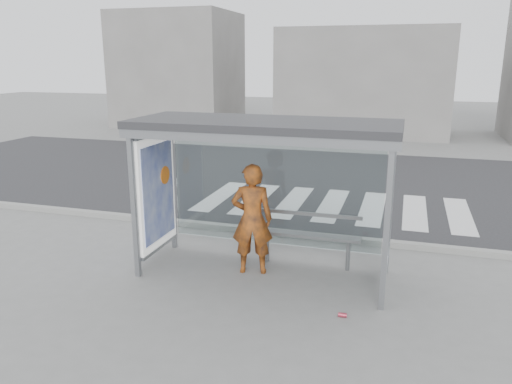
# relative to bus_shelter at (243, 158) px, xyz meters

# --- Properties ---
(ground) EXTENTS (80.00, 80.00, 0.00)m
(ground) POSITION_rel_bus_shelter_xyz_m (0.37, -0.06, -1.98)
(ground) COLOR slate
(ground) RESTS_ON ground
(road) EXTENTS (30.00, 10.00, 0.01)m
(road) POSITION_rel_bus_shelter_xyz_m (0.37, 6.94, -1.98)
(road) COLOR #252527
(road) RESTS_ON ground
(curb) EXTENTS (30.00, 0.18, 0.12)m
(curb) POSITION_rel_bus_shelter_xyz_m (0.37, 1.89, -1.92)
(curb) COLOR gray
(curb) RESTS_ON ground
(crosswalk) EXTENTS (6.55, 3.00, 0.00)m
(crosswalk) POSITION_rel_bus_shelter_xyz_m (0.87, 4.44, -1.98)
(crosswalk) COLOR silver
(crosswalk) RESTS_ON ground
(bus_shelter) EXTENTS (4.25, 1.65, 2.62)m
(bus_shelter) POSITION_rel_bus_shelter_xyz_m (0.00, 0.00, 0.00)
(bus_shelter) COLOR gray
(bus_shelter) RESTS_ON ground
(building_left) EXTENTS (6.00, 5.00, 6.00)m
(building_left) POSITION_rel_bus_shelter_xyz_m (-9.63, 17.94, 1.02)
(building_left) COLOR slate
(building_left) RESTS_ON ground
(building_center) EXTENTS (8.00, 5.00, 5.00)m
(building_center) POSITION_rel_bus_shelter_xyz_m (0.37, 17.94, 0.52)
(building_center) COLOR slate
(building_center) RESTS_ON ground
(person) EXTENTS (0.78, 0.61, 1.90)m
(person) POSITION_rel_bus_shelter_xyz_m (0.16, -0.03, -1.03)
(person) COLOR orange
(person) RESTS_ON ground
(bench) EXTENTS (1.86, 0.23, 0.96)m
(bench) POSITION_rel_bus_shelter_xyz_m (1.01, 0.52, -1.42)
(bench) COLOR slate
(bench) RESTS_ON ground
(soda_can) EXTENTS (0.12, 0.07, 0.07)m
(soda_can) POSITION_rel_bus_shelter_xyz_m (1.86, -1.17, -1.95)
(soda_can) COLOR #D13D54
(soda_can) RESTS_ON ground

